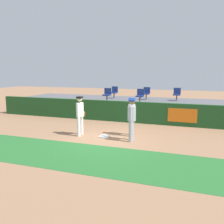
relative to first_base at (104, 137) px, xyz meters
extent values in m
plane|color=#936B4C|center=(0.27, -0.11, -0.04)|extent=(60.00, 60.00, 0.00)
cube|color=#26662B|center=(0.27, -2.57, -0.04)|extent=(18.00, 2.80, 0.01)
cube|color=white|center=(0.00, 0.00, 0.00)|extent=(0.40, 0.40, 0.08)
cylinder|color=white|center=(-1.19, 0.15, 0.40)|extent=(0.15, 0.15, 0.88)
cylinder|color=white|center=(-1.17, -0.17, 0.40)|extent=(0.15, 0.15, 0.88)
cylinder|color=white|center=(-1.18, -0.01, 1.15)|extent=(0.36, 0.36, 0.62)
sphere|color=beige|center=(-1.18, -0.01, 1.64)|extent=(0.23, 0.23, 0.23)
cube|color=black|center=(-1.18, -0.01, 1.71)|extent=(0.25, 0.25, 0.08)
cylinder|color=white|center=(-1.19, 0.20, 1.17)|extent=(0.09, 0.09, 0.58)
cylinder|color=white|center=(-1.17, -0.21, 1.17)|extent=(0.09, 0.09, 0.58)
ellipsoid|color=brown|center=(-1.09, 0.20, 0.92)|extent=(0.13, 0.21, 0.28)
cylinder|color=#9EA3AD|center=(1.27, 0.05, 0.40)|extent=(0.15, 0.15, 0.87)
cylinder|color=#9EA3AD|center=(1.30, -0.26, 0.40)|extent=(0.15, 0.15, 0.87)
cylinder|color=#9EA3AD|center=(1.28, -0.10, 1.14)|extent=(0.36, 0.36, 0.62)
sphere|color=#8C6647|center=(1.28, -0.10, 1.62)|extent=(0.23, 0.23, 0.23)
cube|color=#193899|center=(1.28, -0.10, 1.70)|extent=(0.26, 0.26, 0.08)
cylinder|color=#9EA3AD|center=(1.27, 0.10, 1.16)|extent=(0.09, 0.09, 0.58)
cylinder|color=#9EA3AD|center=(1.30, -0.31, 1.16)|extent=(0.09, 0.09, 0.58)
cylinder|color=#9EA3AD|center=(1.04, 0.91, 0.39)|extent=(0.15, 0.15, 0.85)
cylinder|color=#9EA3AD|center=(1.03, 0.61, 0.39)|extent=(0.15, 0.15, 0.85)
cylinder|color=#9EA3AD|center=(1.04, 0.76, 1.11)|extent=(0.34, 0.34, 0.60)
sphere|color=beige|center=(1.04, 0.76, 1.58)|extent=(0.22, 0.22, 0.22)
cube|color=#193899|center=(1.04, 0.76, 1.65)|extent=(0.24, 0.24, 0.08)
cylinder|color=#9EA3AD|center=(1.05, 0.96, 1.13)|extent=(0.09, 0.09, 0.56)
cylinder|color=#9EA3AD|center=(1.03, 0.56, 1.13)|extent=(0.09, 0.09, 0.56)
cube|color=#19471E|center=(0.27, 3.64, 0.56)|extent=(18.00, 0.24, 1.21)
cube|color=orange|center=(3.03, 3.51, 0.56)|extent=(1.50, 0.02, 0.73)
cube|color=#59595E|center=(0.27, 6.21, 0.46)|extent=(18.00, 4.80, 1.00)
cylinder|color=#4C4C51|center=(2.37, 6.81, 1.16)|extent=(0.08, 0.08, 0.40)
cube|color=navy|center=(2.37, 6.81, 1.36)|extent=(0.45, 0.44, 0.08)
cube|color=navy|center=(2.37, 7.00, 1.60)|extent=(0.45, 0.06, 0.40)
cylinder|color=#4C4C51|center=(-1.84, 5.01, 1.16)|extent=(0.08, 0.08, 0.40)
cube|color=navy|center=(-1.84, 5.01, 1.36)|extent=(0.47, 0.44, 0.08)
cube|color=navy|center=(-1.84, 5.20, 1.60)|extent=(0.47, 0.06, 0.40)
cylinder|color=#4C4C51|center=(-2.00, 6.81, 1.16)|extent=(0.08, 0.08, 0.40)
cube|color=navy|center=(-2.00, 6.81, 1.36)|extent=(0.44, 0.44, 0.08)
cube|color=navy|center=(-2.00, 7.00, 1.60)|extent=(0.44, 0.06, 0.40)
cylinder|color=#4C4C51|center=(0.34, 6.81, 1.16)|extent=(0.08, 0.08, 0.40)
cube|color=navy|center=(0.34, 6.81, 1.36)|extent=(0.45, 0.44, 0.08)
cube|color=navy|center=(0.34, 7.00, 1.60)|extent=(0.45, 0.06, 0.40)
cylinder|color=#4C4C51|center=(0.35, 5.01, 1.16)|extent=(0.08, 0.08, 0.40)
cube|color=navy|center=(0.35, 5.01, 1.36)|extent=(0.45, 0.44, 0.08)
cube|color=navy|center=(0.35, 5.20, 1.60)|extent=(0.45, 0.06, 0.40)
camera|label=1|loc=(4.08, -10.03, 2.88)|focal=40.30mm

